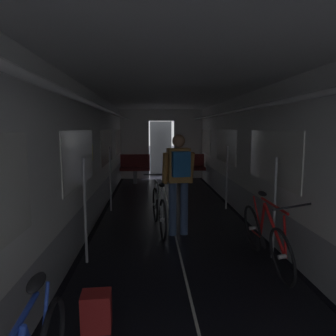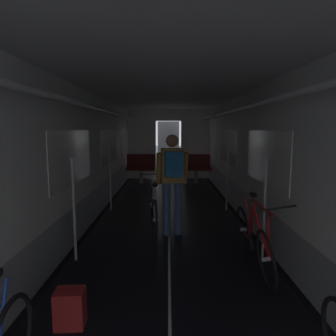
# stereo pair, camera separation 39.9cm
# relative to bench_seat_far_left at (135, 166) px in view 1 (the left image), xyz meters

# --- Properties ---
(train_car_shell) EXTENTS (3.14, 12.34, 2.57)m
(train_car_shell) POSITION_rel_bench_seat_far_left_xyz_m (0.90, -4.47, 1.13)
(train_car_shell) COLOR black
(train_car_shell) RESTS_ON ground
(bench_seat_far_left) EXTENTS (0.98, 0.51, 0.95)m
(bench_seat_far_left) POSITION_rel_bench_seat_far_left_xyz_m (0.00, 0.00, 0.00)
(bench_seat_far_left) COLOR gray
(bench_seat_far_left) RESTS_ON ground
(bench_seat_far_right) EXTENTS (0.98, 0.51, 0.95)m
(bench_seat_far_right) POSITION_rel_bench_seat_far_left_xyz_m (1.80, 0.00, 0.00)
(bench_seat_far_right) COLOR gray
(bench_seat_far_right) RESTS_ON ground
(bicycle_red) EXTENTS (0.44, 1.69, 0.96)m
(bicycle_red) POSITION_rel_bench_seat_far_left_xyz_m (1.99, -6.18, -0.19)
(bicycle_red) COLOR black
(bicycle_red) RESTS_ON ground
(person_cyclist_aisle) EXTENTS (0.55, 0.42, 1.69)m
(person_cyclist_aisle) POSITION_rel_bench_seat_far_left_xyz_m (0.96, -4.99, 0.45)
(person_cyclist_aisle) COLOR #384C75
(person_cyclist_aisle) RESTS_ON ground
(bicycle_silver_in_aisle) EXTENTS (0.44, 1.69, 0.93)m
(bicycle_silver_in_aisle) POSITION_rel_bench_seat_far_left_xyz_m (0.64, -4.72, -0.18)
(bicycle_silver_in_aisle) COLOR black
(bicycle_silver_in_aisle) RESTS_ON ground
(backpack_on_floor) EXTENTS (0.27, 0.22, 0.34)m
(backpack_on_floor) POSITION_rel_bench_seat_far_left_xyz_m (0.00, -7.37, -0.40)
(backpack_on_floor) COLOR maroon
(backpack_on_floor) RESTS_ON ground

